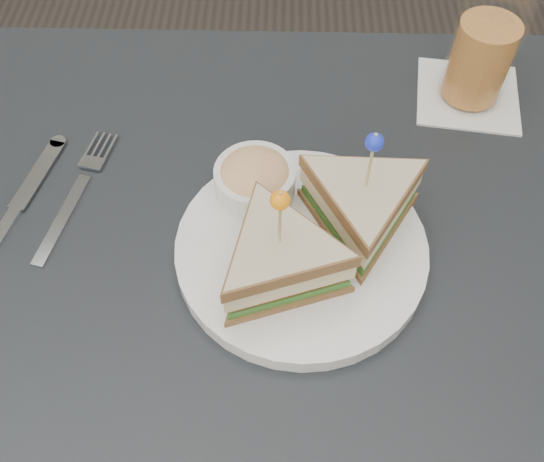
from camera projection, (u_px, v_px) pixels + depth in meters
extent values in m
plane|color=#3F3833|center=(267.00, 455.00, 1.26)|extent=(3.50, 3.50, 0.00)
cube|color=black|center=(263.00, 272.00, 0.66)|extent=(0.80, 0.80, 0.03)
cylinder|color=black|center=(91.00, 214.00, 1.17)|extent=(0.04, 0.04, 0.72)
cylinder|color=black|center=(452.00, 221.00, 1.17)|extent=(0.04, 0.04, 0.72)
cylinder|color=white|center=(301.00, 251.00, 0.65)|extent=(0.32, 0.32, 0.02)
cylinder|color=white|center=(301.00, 246.00, 0.64)|extent=(0.32, 0.32, 0.00)
cylinder|color=#D1BD78|center=(280.00, 222.00, 0.54)|extent=(0.00, 0.00, 0.08)
sphere|color=orange|center=(280.00, 200.00, 0.51)|extent=(0.02, 0.02, 0.02)
cylinder|color=#D1BD78|center=(370.00, 165.00, 0.58)|extent=(0.00, 0.00, 0.08)
sphere|color=#1A2BC4|center=(374.00, 142.00, 0.55)|extent=(0.02, 0.02, 0.02)
cylinder|color=white|center=(255.00, 182.00, 0.67)|extent=(0.11, 0.11, 0.04)
ellipsoid|color=#E0B772|center=(255.00, 174.00, 0.66)|extent=(0.09, 0.09, 0.04)
cube|color=silver|center=(62.00, 219.00, 0.68)|extent=(0.04, 0.13, 0.00)
cube|color=silver|center=(92.00, 163.00, 0.73)|extent=(0.03, 0.02, 0.00)
cube|color=silver|center=(0.00, 235.00, 0.67)|extent=(0.03, 0.09, 0.01)
cube|color=silver|center=(38.00, 174.00, 0.72)|extent=(0.04, 0.11, 0.00)
cylinder|color=silver|center=(58.00, 142.00, 0.75)|extent=(0.02, 0.02, 0.00)
cube|color=white|center=(468.00, 95.00, 0.80)|extent=(0.15, 0.15, 0.00)
cylinder|color=#C97E38|center=(480.00, 60.00, 0.75)|extent=(0.08, 0.08, 0.10)
cylinder|color=white|center=(486.00, 43.00, 0.73)|extent=(0.09, 0.09, 0.16)
cube|color=white|center=(500.00, 24.00, 0.72)|extent=(0.03, 0.03, 0.02)
cube|color=white|center=(479.00, 33.00, 0.71)|extent=(0.03, 0.03, 0.02)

